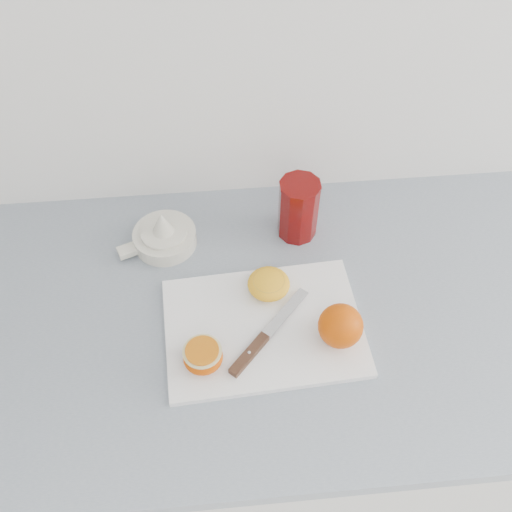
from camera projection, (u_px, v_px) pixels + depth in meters
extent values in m
cube|color=white|center=(258.00, 414.00, 1.36)|extent=(2.42, 0.60, 0.86)
cube|color=#959EA9|center=(259.00, 313.00, 1.02)|extent=(2.49, 0.64, 0.03)
cube|color=white|center=(264.00, 327.00, 0.97)|extent=(0.35, 0.26, 0.01)
sphere|color=red|center=(341.00, 326.00, 0.92)|extent=(0.07, 0.07, 0.07)
ellipsoid|color=red|center=(203.00, 357.00, 0.91)|extent=(0.06, 0.06, 0.03)
cylinder|color=beige|center=(202.00, 351.00, 0.90)|extent=(0.06, 0.06, 0.00)
cylinder|color=orange|center=(202.00, 351.00, 0.89)|extent=(0.05, 0.05, 0.00)
ellipsoid|color=#FAAC1A|center=(269.00, 284.00, 1.00)|extent=(0.08, 0.08, 0.03)
cylinder|color=gold|center=(269.00, 281.00, 0.99)|extent=(0.06, 0.06, 0.00)
cube|color=#482D1D|center=(249.00, 354.00, 0.93)|extent=(0.07, 0.08, 0.01)
cube|color=#B7B7BC|center=(286.00, 312.00, 0.98)|extent=(0.09, 0.10, 0.00)
cylinder|color=#B7B7BC|center=(249.00, 354.00, 0.93)|extent=(0.01, 0.01, 0.01)
cylinder|color=white|center=(165.00, 238.00, 1.09)|extent=(0.12, 0.12, 0.03)
cylinder|color=white|center=(164.00, 232.00, 1.07)|extent=(0.09, 0.09, 0.01)
cone|color=white|center=(162.00, 223.00, 1.05)|extent=(0.04, 0.04, 0.04)
cube|color=white|center=(128.00, 250.00, 1.07)|extent=(0.05, 0.04, 0.01)
ellipsoid|color=#CD5D00|center=(170.00, 230.00, 1.07)|extent=(0.01, 0.01, 0.00)
ellipsoid|color=#CD5D00|center=(156.00, 228.00, 1.07)|extent=(0.01, 0.01, 0.00)
ellipsoid|color=#CD5D00|center=(165.00, 235.00, 1.06)|extent=(0.01, 0.01, 0.00)
ellipsoid|color=#CD5D00|center=(170.00, 225.00, 1.08)|extent=(0.01, 0.01, 0.00)
cylinder|color=#670808|center=(298.00, 209.00, 1.07)|extent=(0.08, 0.08, 0.12)
cylinder|color=#E35209|center=(297.00, 226.00, 1.11)|extent=(0.06, 0.06, 0.02)
cylinder|color=#670808|center=(300.00, 185.00, 1.02)|extent=(0.08, 0.08, 0.00)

